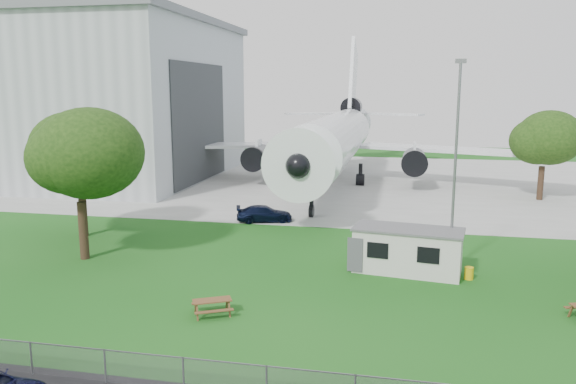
% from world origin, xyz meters
% --- Properties ---
extents(ground, '(160.00, 160.00, 0.00)m').
position_xyz_m(ground, '(0.00, 0.00, 0.00)').
color(ground, '#276820').
extents(concrete_apron, '(120.00, 46.00, 0.03)m').
position_xyz_m(concrete_apron, '(0.00, 38.00, 0.01)').
color(concrete_apron, '#B7B7B2').
rests_on(concrete_apron, ground).
extents(hangar, '(43.00, 31.00, 18.55)m').
position_xyz_m(hangar, '(-37.97, 36.00, 9.41)').
color(hangar, '#B2B7BC').
rests_on(hangar, ground).
extents(airliner, '(46.36, 47.73, 17.69)m').
position_xyz_m(airliner, '(-2.00, 35.86, 5.27)').
color(airliner, white).
rests_on(airliner, ground).
extents(site_cabin, '(6.91, 3.57, 2.62)m').
position_xyz_m(site_cabin, '(5.75, 5.47, 1.31)').
color(site_cabin, beige).
rests_on(site_cabin, ground).
extents(picnic_west, '(2.29, 2.16, 0.76)m').
position_xyz_m(picnic_west, '(-3.27, -2.82, 0.00)').
color(picnic_west, brown).
rests_on(picnic_west, ground).
extents(lamp_mast, '(0.16, 0.16, 12.00)m').
position_xyz_m(lamp_mast, '(8.20, 6.20, 6.00)').
color(lamp_mast, slate).
rests_on(lamp_mast, ground).
extents(tree_west_big, '(7.28, 7.28, 9.66)m').
position_xyz_m(tree_west_big, '(-17.15, 9.13, 6.01)').
color(tree_west_big, '#382619').
rests_on(tree_west_big, ground).
extents(tree_west_small, '(6.69, 6.69, 9.60)m').
position_xyz_m(tree_west_small, '(-14.06, 4.08, 6.24)').
color(tree_west_small, '#382619').
rests_on(tree_west_small, ground).
extents(tree_far_apron, '(6.59, 6.59, 8.89)m').
position_xyz_m(tree_far_apron, '(18.28, 29.98, 5.58)').
color(tree_far_apron, '#382619').
rests_on(tree_far_apron, ground).
extents(car_apron_van, '(4.76, 3.00, 1.29)m').
position_xyz_m(car_apron_van, '(-5.41, 15.96, 0.64)').
color(car_apron_van, black).
rests_on(car_apron_van, ground).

